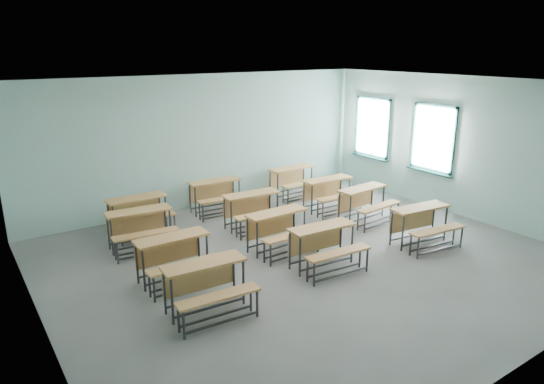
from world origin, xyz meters
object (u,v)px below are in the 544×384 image
(desk_unit_r0c0, at_px, (207,281))
(desk_unit_r2c0, at_px, (141,224))
(desk_unit_r2c1, at_px, (254,206))
(desk_unit_r3c2, at_px, (294,177))
(desk_unit_r0c2, at_px, (423,220))
(desk_unit_r1c1, at_px, (280,225))
(desk_unit_r1c2, at_px, (366,199))
(desk_unit_r3c0, at_px, (139,210))
(desk_unit_r0c1, at_px, (325,241))
(desk_unit_r1c0, at_px, (175,253))
(desk_unit_r3c1, at_px, (217,192))
(desk_unit_r2c2, at_px, (330,190))

(desk_unit_r0c0, height_order, desk_unit_r2c0, same)
(desk_unit_r0c0, relative_size, desk_unit_r2c1, 1.00)
(desk_unit_r0c0, xyz_separation_m, desk_unit_r3c2, (4.56, 3.96, 0.00))
(desk_unit_r0c2, xyz_separation_m, desk_unit_r3c2, (-0.14, 4.07, 0.00))
(desk_unit_r3c2, bearing_deg, desk_unit_r1c1, -132.98)
(desk_unit_r1c1, height_order, desk_unit_r1c2, same)
(desk_unit_r1c2, bearing_deg, desk_unit_r0c0, -167.03)
(desk_unit_r2c0, distance_m, desk_unit_r2c1, 2.43)
(desk_unit_r2c0, height_order, desk_unit_r3c0, same)
(desk_unit_r0c1, xyz_separation_m, desk_unit_r2c1, (0.03, 2.40, 0.00))
(desk_unit_r0c1, height_order, desk_unit_r0c2, same)
(desk_unit_r0c0, bearing_deg, desk_unit_r1c2, 21.54)
(desk_unit_r0c2, xyz_separation_m, desk_unit_r1c0, (-4.68, 1.32, 0.00))
(desk_unit_r3c1, bearing_deg, desk_unit_r2c1, -79.58)
(desk_unit_r1c2, distance_m, desk_unit_r2c1, 2.54)
(desk_unit_r2c1, height_order, desk_unit_r2c2, same)
(desk_unit_r1c0, relative_size, desk_unit_r3c0, 1.00)
(desk_unit_r1c0, height_order, desk_unit_r2c2, same)
(desk_unit_r0c1, height_order, desk_unit_r2c2, same)
(desk_unit_r3c0, relative_size, desk_unit_r3c2, 0.99)
(desk_unit_r1c2, xyz_separation_m, desk_unit_r2c2, (-0.15, 1.05, 0.00))
(desk_unit_r2c0, relative_size, desk_unit_r2c2, 1.03)
(desk_unit_r1c2, distance_m, desk_unit_r3c2, 2.44)
(desk_unit_r3c2, bearing_deg, desk_unit_r2c2, -90.19)
(desk_unit_r1c0, bearing_deg, desk_unit_r0c1, -22.99)
(desk_unit_r0c0, height_order, desk_unit_r1c0, same)
(desk_unit_r0c2, distance_m, desk_unit_r3c1, 4.73)
(desk_unit_r2c0, bearing_deg, desk_unit_r1c0, -84.56)
(desk_unit_r1c1, relative_size, desk_unit_r3c1, 0.97)
(desk_unit_r1c0, relative_size, desk_unit_r3c2, 0.99)
(desk_unit_r3c1, xyz_separation_m, desk_unit_r3c2, (2.28, -0.00, 0.00))
(desk_unit_r1c0, bearing_deg, desk_unit_r0c2, -15.25)
(desk_unit_r1c1, bearing_deg, desk_unit_r2c2, 27.21)
(desk_unit_r2c0, xyz_separation_m, desk_unit_r2c2, (4.57, -0.29, 0.00))
(desk_unit_r1c0, xyz_separation_m, desk_unit_r3c0, (0.28, 2.49, 0.00))
(desk_unit_r0c0, xyz_separation_m, desk_unit_r2c2, (4.60, 2.57, 0.00))
(desk_unit_r1c0, relative_size, desk_unit_r2c2, 0.98)
(desk_unit_r0c0, distance_m, desk_unit_r1c1, 2.54)
(desk_unit_r0c2, distance_m, desk_unit_r1c2, 1.63)
(desk_unit_r0c2, xyz_separation_m, desk_unit_r2c2, (-0.10, 2.68, 0.00))
(desk_unit_r2c1, bearing_deg, desk_unit_r2c2, 3.74)
(desk_unit_r2c0, distance_m, desk_unit_r3c0, 0.88)
(desk_unit_r0c2, relative_size, desk_unit_r1c2, 1.02)
(desk_unit_r2c0, xyz_separation_m, desk_unit_r2c1, (2.41, -0.28, 0.00))
(desk_unit_r2c1, relative_size, desk_unit_r3c2, 1.02)
(desk_unit_r2c0, bearing_deg, desk_unit_r3c1, 31.77)
(desk_unit_r0c0, distance_m, desk_unit_r0c1, 2.42)
(desk_unit_r0c2, bearing_deg, desk_unit_r1c0, 171.19)
(desk_unit_r1c1, relative_size, desk_unit_r2c2, 0.99)
(desk_unit_r1c2, bearing_deg, desk_unit_r0c2, -96.50)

